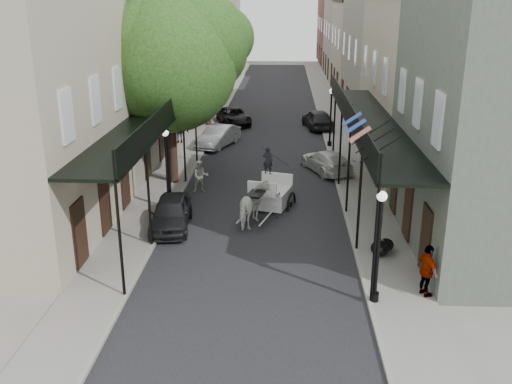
# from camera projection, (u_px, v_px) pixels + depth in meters

# --- Properties ---
(ground) EXTENTS (140.00, 140.00, 0.00)m
(ground) POSITION_uv_depth(u_px,v_px,m) (250.00, 272.00, 20.37)
(ground) COLOR gray
(ground) RESTS_ON ground
(road) EXTENTS (8.00, 90.00, 0.01)m
(road) POSITION_uv_depth(u_px,v_px,m) (268.00, 139.00, 39.25)
(road) COLOR black
(road) RESTS_ON ground
(sidewalk_left) EXTENTS (2.20, 90.00, 0.12)m
(sidewalk_left) POSITION_uv_depth(u_px,v_px,m) (196.00, 138.00, 39.47)
(sidewalk_left) COLOR gray
(sidewalk_left) RESTS_ON ground
(sidewalk_right) EXTENTS (2.20, 90.00, 0.12)m
(sidewalk_right) POSITION_uv_depth(u_px,v_px,m) (340.00, 139.00, 39.00)
(sidewalk_right) COLOR gray
(sidewalk_right) RESTS_ON ground
(building_row_left) EXTENTS (5.00, 80.00, 10.50)m
(building_row_left) POSITION_uv_depth(u_px,v_px,m) (169.00, 48.00, 47.40)
(building_row_left) COLOR #A09580
(building_row_left) RESTS_ON ground
(building_row_right) EXTENTS (5.00, 80.00, 10.50)m
(building_row_right) POSITION_uv_depth(u_px,v_px,m) (377.00, 49.00, 46.58)
(building_row_right) COLOR gray
(building_row_right) RESTS_ON ground
(gallery_left) EXTENTS (2.20, 18.05, 4.88)m
(gallery_left) POSITION_uv_depth(u_px,v_px,m) (154.00, 119.00, 25.87)
(gallery_left) COLOR black
(gallery_left) RESTS_ON sidewalk_left
(gallery_right) EXTENTS (2.20, 18.05, 4.88)m
(gallery_right) POSITION_uv_depth(u_px,v_px,m) (366.00, 122.00, 25.41)
(gallery_right) COLOR black
(gallery_right) RESTS_ON sidewalk_right
(tree_near) EXTENTS (7.31, 6.80, 9.63)m
(tree_near) POSITION_uv_depth(u_px,v_px,m) (177.00, 58.00, 28.07)
(tree_near) COLOR #382619
(tree_near) RESTS_ON sidewalk_left
(tree_far) EXTENTS (6.45, 6.00, 8.61)m
(tree_far) POSITION_uv_depth(u_px,v_px,m) (212.00, 47.00, 41.50)
(tree_far) COLOR #382619
(tree_far) RESTS_ON sidewalk_left
(lamppost_right_near) EXTENTS (0.32, 0.32, 3.71)m
(lamppost_right_near) POSITION_uv_depth(u_px,v_px,m) (378.00, 246.00, 17.62)
(lamppost_right_near) COLOR black
(lamppost_right_near) RESTS_ON sidewalk_right
(lamppost_left) EXTENTS (0.32, 0.32, 3.71)m
(lamppost_left) POSITION_uv_depth(u_px,v_px,m) (167.00, 168.00, 25.56)
(lamppost_left) COLOR black
(lamppost_left) RESTS_ON sidewalk_left
(lamppost_right_far) EXTENTS (0.32, 0.32, 3.71)m
(lamppost_right_far) POSITION_uv_depth(u_px,v_px,m) (331.00, 116.00, 36.50)
(lamppost_right_far) COLOR black
(lamppost_right_far) RESTS_ON sidewalk_right
(horse) EXTENTS (1.53, 2.34, 1.82)m
(horse) POSITION_uv_depth(u_px,v_px,m) (255.00, 205.00, 24.31)
(horse) COLOR silver
(horse) RESTS_ON ground
(carriage) EXTENTS (2.33, 3.00, 3.05)m
(carriage) POSITION_uv_depth(u_px,v_px,m) (274.00, 180.00, 26.77)
(carriage) COLOR black
(carriage) RESTS_ON ground
(pedestrian_walking) EXTENTS (0.93, 0.80, 1.63)m
(pedestrian_walking) POSITION_uv_depth(u_px,v_px,m) (201.00, 176.00, 28.50)
(pedestrian_walking) COLOR beige
(pedestrian_walking) RESTS_ON ground
(pedestrian_sidewalk_left) EXTENTS (1.33, 0.89, 1.90)m
(pedestrian_sidewalk_left) POSITION_uv_depth(u_px,v_px,m) (179.00, 128.00, 37.68)
(pedestrian_sidewalk_left) COLOR gray
(pedestrian_sidewalk_left) RESTS_ON sidewalk_left
(pedestrian_sidewalk_right) EXTENTS (0.77, 1.12, 1.76)m
(pedestrian_sidewalk_right) POSITION_uv_depth(u_px,v_px,m) (427.00, 271.00, 18.30)
(pedestrian_sidewalk_right) COLOR gray
(pedestrian_sidewalk_right) RESTS_ON sidewalk_right
(car_left_near) EXTENTS (1.88, 4.04, 1.34)m
(car_left_near) POSITION_uv_depth(u_px,v_px,m) (171.00, 213.00, 24.10)
(car_left_near) COLOR black
(car_left_near) RESTS_ON ground
(car_left_mid) EXTENTS (2.80, 4.37, 1.36)m
(car_left_mid) POSITION_uv_depth(u_px,v_px,m) (218.00, 136.00, 37.20)
(car_left_mid) COLOR gray
(car_left_mid) RESTS_ON ground
(car_left_far) EXTENTS (3.28, 4.94, 1.26)m
(car_left_far) POSITION_uv_depth(u_px,v_px,m) (234.00, 116.00, 43.68)
(car_left_far) COLOR black
(car_left_far) RESTS_ON ground
(car_right_near) EXTENTS (3.14, 4.51, 1.21)m
(car_right_near) POSITION_uv_depth(u_px,v_px,m) (326.00, 161.00, 31.84)
(car_right_near) COLOR silver
(car_right_near) RESTS_ON ground
(car_right_far) EXTENTS (2.47, 4.49, 1.45)m
(car_right_far) POSITION_uv_depth(u_px,v_px,m) (318.00, 119.00, 42.26)
(car_right_far) COLOR black
(car_right_far) RESTS_ON ground
(trash_bags) EXTENTS (0.95, 1.10, 0.59)m
(trash_bags) POSITION_uv_depth(u_px,v_px,m) (382.00, 247.00, 21.48)
(trash_bags) COLOR black
(trash_bags) RESTS_ON sidewalk_right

